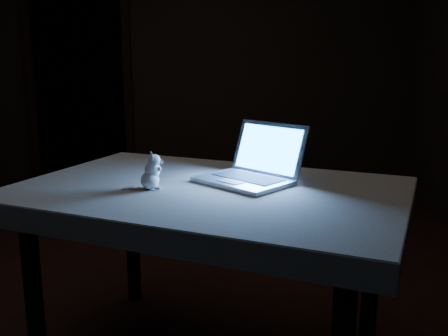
{
  "coord_description": "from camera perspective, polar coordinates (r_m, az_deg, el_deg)",
  "views": [
    {
      "loc": [
        0.3,
        -2.65,
        1.36
      ],
      "look_at": [
        0.32,
        -0.53,
        0.89
      ],
      "focal_mm": 40.0,
      "sensor_mm": 36.0,
      "label": 1
    }
  ],
  "objects": [
    {
      "name": "laptop",
      "position": [
        2.16,
        2.2,
        1.62
      ],
      "size": [
        0.51,
        0.51,
        0.26
      ],
      "primitive_type": null,
      "rotation": [
        0.0,
        0.0,
        -0.78
      ],
      "color": "#ADACB1",
      "rests_on": "tablecloth"
    },
    {
      "name": "plush_mouse",
      "position": [
        2.1,
        -8.49,
        -0.32
      ],
      "size": [
        0.15,
        0.15,
        0.16
      ],
      "primitive_type": null,
      "rotation": [
        0.0,
        0.0,
        -0.39
      ],
      "color": "white",
      "rests_on": "tablecloth"
    },
    {
      "name": "tablecloth",
      "position": [
        2.16,
        -3.9,
        -3.3
      ],
      "size": [
        1.94,
        1.76,
        0.1
      ],
      "primitive_type": null,
      "rotation": [
        0.0,
        0.0,
        -0.54
      ],
      "color": "beige",
      "rests_on": "table"
    },
    {
      "name": "back_wall",
      "position": [
        5.16,
        -4.16,
        11.64
      ],
      "size": [
        4.5,
        0.04,
        2.6
      ],
      "primitive_type": "cube",
      "color": "black",
      "rests_on": "ground"
    },
    {
      "name": "doorway",
      "position": [
        5.34,
        -16.12,
        8.7
      ],
      "size": [
        1.06,
        0.36,
        2.13
      ],
      "primitive_type": null,
      "color": "black",
      "rests_on": "back_wall"
    },
    {
      "name": "floor",
      "position": [
        2.99,
        -6.59,
        -14.75
      ],
      "size": [
        5.0,
        5.0,
        0.0
      ],
      "primitive_type": "plane",
      "color": "black",
      "rests_on": "ground"
    },
    {
      "name": "table",
      "position": [
        2.27,
        -1.71,
        -12.37
      ],
      "size": [
        1.79,
        1.51,
        0.82
      ],
      "primitive_type": null,
      "rotation": [
        0.0,
        0.0,
        -0.42
      ],
      "color": "black",
      "rests_on": "floor"
    }
  ]
}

